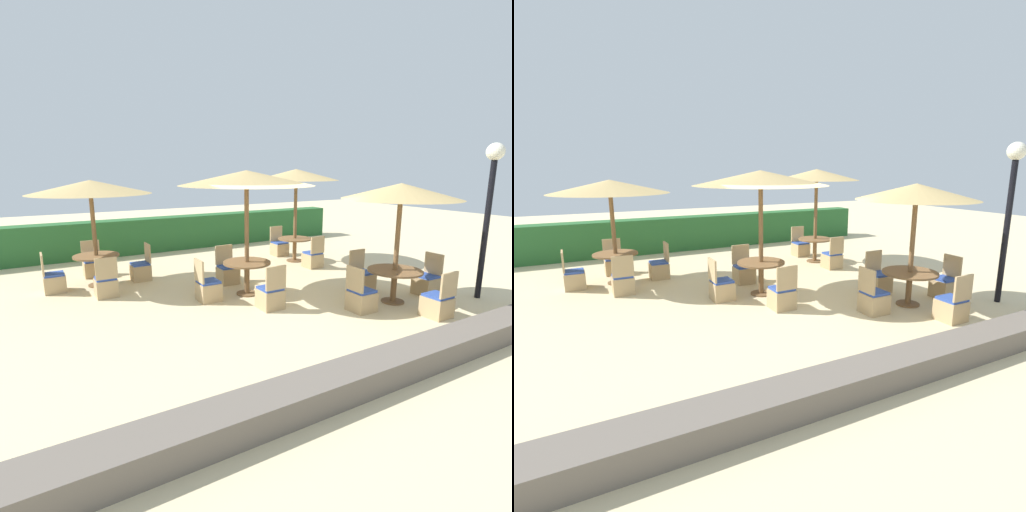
# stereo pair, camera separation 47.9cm
# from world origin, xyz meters

# --- Properties ---
(ground_plane) EXTENTS (40.00, 40.00, 0.00)m
(ground_plane) POSITION_xyz_m (0.00, 0.00, 0.00)
(ground_plane) COLOR beige
(hedge_row) EXTENTS (13.00, 0.70, 1.14)m
(hedge_row) POSITION_xyz_m (0.00, 6.51, 0.57)
(hedge_row) COLOR #28602D
(hedge_row) RESTS_ON ground_plane
(stone_border) EXTENTS (10.00, 0.56, 0.36)m
(stone_border) POSITION_xyz_m (0.00, -3.47, 0.18)
(stone_border) COLOR #6B6056
(stone_border) RESTS_ON ground_plane
(lamp_post) EXTENTS (0.36, 0.36, 3.32)m
(lamp_post) POSITION_xyz_m (4.14, -2.04, 2.35)
(lamp_post) COLOR black
(lamp_post) RESTS_ON ground_plane
(parasol_back_right) EXTENTS (2.48, 2.48, 2.77)m
(parasol_back_right) POSITION_xyz_m (2.69, 2.88, 2.59)
(parasol_back_right) COLOR brown
(parasol_back_right) RESTS_ON ground_plane
(round_table_back_right) EXTENTS (1.01, 1.01, 0.71)m
(round_table_back_right) POSITION_xyz_m (2.69, 2.88, 0.55)
(round_table_back_right) COLOR brown
(round_table_back_right) RESTS_ON ground_plane
(patio_chair_back_right_north) EXTENTS (0.46, 0.46, 0.93)m
(patio_chair_back_right_north) POSITION_xyz_m (2.74, 3.79, 0.26)
(patio_chair_back_right_north) COLOR tan
(patio_chair_back_right_north) RESTS_ON ground_plane
(patio_chair_back_right_south) EXTENTS (0.46, 0.46, 0.93)m
(patio_chair_back_right_south) POSITION_xyz_m (2.69, 1.96, 0.26)
(patio_chair_back_right_south) COLOR tan
(patio_chair_back_right_south) RESTS_ON ground_plane
(parasol_front_right) EXTENTS (2.39, 2.39, 2.52)m
(parasol_front_right) POSITION_xyz_m (2.29, -1.31, 2.34)
(parasol_front_right) COLOR brown
(parasol_front_right) RESTS_ON ground_plane
(round_table_front_right) EXTENTS (1.13, 1.13, 0.71)m
(round_table_front_right) POSITION_xyz_m (2.29, -1.31, 0.57)
(round_table_front_right) COLOR brown
(round_table_front_right) RESTS_ON ground_plane
(patio_chair_front_right_south) EXTENTS (0.46, 0.46, 0.93)m
(patio_chair_front_right_south) POSITION_xyz_m (2.33, -2.34, 0.26)
(patio_chair_front_right_south) COLOR tan
(patio_chair_front_right_south) RESTS_ON ground_plane
(patio_chair_front_right_east) EXTENTS (0.46, 0.46, 0.93)m
(patio_chair_front_right_east) POSITION_xyz_m (3.37, -1.30, 0.26)
(patio_chair_front_right_east) COLOR tan
(patio_chair_front_right_east) RESTS_ON ground_plane
(patio_chair_front_right_west) EXTENTS (0.46, 0.46, 0.93)m
(patio_chair_front_right_west) POSITION_xyz_m (1.29, -1.35, 0.26)
(patio_chair_front_right_west) COLOR tan
(patio_chair_front_right_west) RESTS_ON ground_plane
(patio_chair_front_right_north) EXTENTS (0.46, 0.46, 0.93)m
(patio_chair_front_right_north) POSITION_xyz_m (2.34, -0.32, 0.26)
(patio_chair_front_right_north) COLOR tan
(patio_chair_front_right_north) RESTS_ON ground_plane
(parasol_back_left) EXTENTS (2.78, 2.78, 2.54)m
(parasol_back_left) POSITION_xyz_m (-2.96, 3.17, 2.37)
(parasol_back_left) COLOR brown
(parasol_back_left) RESTS_ON ground_plane
(round_table_back_left) EXTENTS (1.07, 1.07, 0.76)m
(round_table_back_left) POSITION_xyz_m (-2.96, 3.17, 0.60)
(round_table_back_left) COLOR brown
(round_table_back_left) RESTS_ON ground_plane
(patio_chair_back_left_west) EXTENTS (0.46, 0.46, 0.93)m
(patio_chair_back_left_west) POSITION_xyz_m (-3.93, 3.11, 0.26)
(patio_chair_back_left_west) COLOR tan
(patio_chair_back_left_west) RESTS_ON ground_plane
(patio_chair_back_left_north) EXTENTS (0.46, 0.46, 0.93)m
(patio_chair_back_left_north) POSITION_xyz_m (-2.93, 4.13, 0.26)
(patio_chair_back_left_north) COLOR tan
(patio_chair_back_left_north) RESTS_ON ground_plane
(patio_chair_back_left_east) EXTENTS (0.46, 0.46, 0.93)m
(patio_chair_back_left_east) POSITION_xyz_m (-1.92, 3.13, 0.26)
(patio_chair_back_left_east) COLOR tan
(patio_chair_back_left_east) RESTS_ON ground_plane
(patio_chair_back_left_south) EXTENTS (0.46, 0.46, 0.93)m
(patio_chair_back_left_south) POSITION_xyz_m (-2.94, 2.17, 0.26)
(patio_chair_back_left_south) COLOR tan
(patio_chair_back_left_south) RESTS_ON ground_plane
(parasol_center) EXTENTS (2.94, 2.94, 2.76)m
(parasol_center) POSITION_xyz_m (-0.15, 0.75, 2.59)
(parasol_center) COLOR brown
(parasol_center) RESTS_ON ground_plane
(round_table_center) EXTENTS (1.07, 1.07, 0.76)m
(round_table_center) POSITION_xyz_m (-0.15, 0.75, 0.59)
(round_table_center) COLOR brown
(round_table_center) RESTS_ON ground_plane
(patio_chair_center_west) EXTENTS (0.46, 0.46, 0.93)m
(patio_chair_center_west) POSITION_xyz_m (-1.10, 0.77, 0.26)
(patio_chair_center_west) COLOR tan
(patio_chair_center_west) RESTS_ON ground_plane
(patio_chair_center_north) EXTENTS (0.46, 0.46, 0.93)m
(patio_chair_center_north) POSITION_xyz_m (-0.14, 1.76, 0.26)
(patio_chair_center_north) COLOR tan
(patio_chair_center_north) RESTS_ON ground_plane
(patio_chair_center_south) EXTENTS (0.46, 0.46, 0.93)m
(patio_chair_center_south) POSITION_xyz_m (-0.19, -0.32, 0.26)
(patio_chair_center_south) COLOR tan
(patio_chair_center_south) RESTS_ON ground_plane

